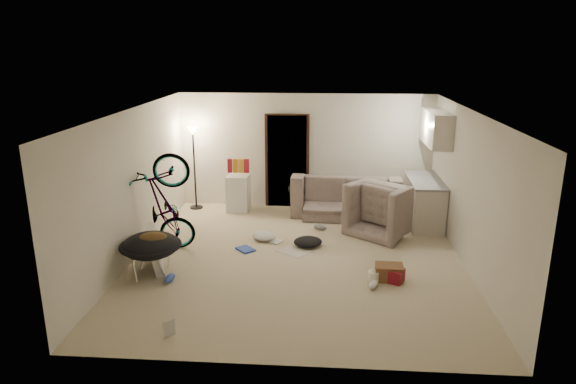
# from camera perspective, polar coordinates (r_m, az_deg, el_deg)

# --- Properties ---
(floor) EXTENTS (5.50, 6.00, 0.02)m
(floor) POSITION_cam_1_polar(r_m,az_deg,el_deg) (8.78, 1.09, -7.52)
(floor) COLOR beige
(floor) RESTS_ON ground
(ceiling) EXTENTS (5.50, 6.00, 0.02)m
(ceiling) POSITION_cam_1_polar(r_m,az_deg,el_deg) (8.10, 1.18, 9.04)
(ceiling) COLOR white
(ceiling) RESTS_ON wall_back
(wall_back) EXTENTS (5.50, 0.02, 2.50)m
(wall_back) POSITION_cam_1_polar(r_m,az_deg,el_deg) (11.27, 1.96, 4.57)
(wall_back) COLOR silver
(wall_back) RESTS_ON floor
(wall_front) EXTENTS (5.50, 0.02, 2.50)m
(wall_front) POSITION_cam_1_polar(r_m,az_deg,el_deg) (5.52, -0.57, -8.07)
(wall_front) COLOR silver
(wall_front) RESTS_ON floor
(wall_left) EXTENTS (0.02, 6.00, 2.50)m
(wall_left) POSITION_cam_1_polar(r_m,az_deg,el_deg) (8.92, -16.86, 0.76)
(wall_left) COLOR silver
(wall_left) RESTS_ON floor
(wall_right) EXTENTS (0.02, 6.00, 2.50)m
(wall_right) POSITION_cam_1_polar(r_m,az_deg,el_deg) (8.66, 19.68, 0.04)
(wall_right) COLOR silver
(wall_right) RESTS_ON floor
(doorway) EXTENTS (0.85, 0.10, 2.04)m
(doorway) POSITION_cam_1_polar(r_m,az_deg,el_deg) (11.30, -0.09, 3.42)
(doorway) COLOR black
(doorway) RESTS_ON floor
(door_trim) EXTENTS (0.97, 0.04, 2.10)m
(door_trim) POSITION_cam_1_polar(r_m,az_deg,el_deg) (11.28, -0.10, 3.39)
(door_trim) COLOR black
(door_trim) RESTS_ON floor
(floor_lamp) EXTENTS (0.28, 0.28, 1.81)m
(floor_lamp) POSITION_cam_1_polar(r_m,az_deg,el_deg) (11.26, -10.45, 4.59)
(floor_lamp) COLOR black
(floor_lamp) RESTS_ON floor
(kitchen_counter) EXTENTS (0.60, 1.50, 0.88)m
(kitchen_counter) POSITION_cam_1_polar(r_m,az_deg,el_deg) (10.68, 14.84, -1.12)
(kitchen_counter) COLOR beige
(kitchen_counter) RESTS_ON floor
(counter_top) EXTENTS (0.64, 1.54, 0.04)m
(counter_top) POSITION_cam_1_polar(r_m,az_deg,el_deg) (10.55, 15.02, 1.26)
(counter_top) COLOR gray
(counter_top) RESTS_ON kitchen_counter
(kitchen_uppers) EXTENTS (0.38, 1.40, 0.65)m
(kitchen_uppers) POSITION_cam_1_polar(r_m,az_deg,el_deg) (10.37, 16.15, 6.86)
(kitchen_uppers) COLOR beige
(kitchen_uppers) RESTS_ON wall_right
(sofa) EXTENTS (2.30, 0.99, 0.66)m
(sofa) POSITION_cam_1_polar(r_m,az_deg,el_deg) (10.96, 6.41, -0.83)
(sofa) COLOR #394038
(sofa) RESTS_ON floor
(armchair) EXTENTS (1.51, 1.48, 0.74)m
(armchair) POSITION_cam_1_polar(r_m,az_deg,el_deg) (10.08, 11.03, -2.32)
(armchair) COLOR #394038
(armchair) RESTS_ON floor
(bicycle) EXTENTS (1.89, 0.98, 1.05)m
(bicycle) POSITION_cam_1_polar(r_m,az_deg,el_deg) (9.17, -13.36, -3.63)
(bicycle) COLOR black
(bicycle) RESTS_ON floor
(book_asset) EXTENTS (0.27, 0.27, 0.02)m
(book_asset) POSITION_cam_1_polar(r_m,az_deg,el_deg) (6.79, -13.64, -15.45)
(book_asset) COLOR maroon
(book_asset) RESTS_ON floor
(mini_fridge) EXTENTS (0.48, 0.48, 0.79)m
(mini_fridge) POSITION_cam_1_polar(r_m,az_deg,el_deg) (11.18, -5.53, -0.11)
(mini_fridge) COLOR white
(mini_fridge) RESTS_ON floor
(snack_box_0) EXTENTS (0.11, 0.08, 0.30)m
(snack_box_0) POSITION_cam_1_polar(r_m,az_deg,el_deg) (11.06, -6.48, 2.92)
(snack_box_0) COLOR maroon
(snack_box_0) RESTS_ON mini_fridge
(snack_box_1) EXTENTS (0.10, 0.07, 0.30)m
(snack_box_1) POSITION_cam_1_polar(r_m,az_deg,el_deg) (11.04, -5.87, 2.91)
(snack_box_1) COLOR #B67316
(snack_box_1) RESTS_ON mini_fridge
(snack_box_2) EXTENTS (0.12, 0.10, 0.30)m
(snack_box_2) POSITION_cam_1_polar(r_m,az_deg,el_deg) (11.02, -5.25, 2.90)
(snack_box_2) COLOR gold
(snack_box_2) RESTS_ON mini_fridge
(snack_box_3) EXTENTS (0.11, 0.08, 0.30)m
(snack_box_3) POSITION_cam_1_polar(r_m,az_deg,el_deg) (11.00, -4.64, 2.90)
(snack_box_3) COLOR maroon
(snack_box_3) RESTS_ON mini_fridge
(saucer_chair) EXTENTS (0.96, 0.96, 0.68)m
(saucer_chair) POSITION_cam_1_polar(r_m,az_deg,el_deg) (8.34, -14.99, -6.32)
(saucer_chair) COLOR silver
(saucer_chair) RESTS_ON floor
(hoodie) EXTENTS (0.58, 0.53, 0.22)m
(hoodie) POSITION_cam_1_polar(r_m,az_deg,el_deg) (8.22, -14.82, -5.13)
(hoodie) COLOR #4E361A
(hoodie) RESTS_ON saucer_chair
(sofa_drape) EXTENTS (0.63, 0.55, 0.28)m
(sofa_drape) POSITION_cam_1_polar(r_m,az_deg,el_deg) (10.90, 1.45, 0.33)
(sofa_drape) COLOR black
(sofa_drape) RESTS_ON sofa
(tv_box) EXTENTS (0.53, 0.99, 0.64)m
(tv_box) POSITION_cam_1_polar(r_m,az_deg,el_deg) (8.65, -14.56, -6.08)
(tv_box) COLOR silver
(tv_box) RESTS_ON floor
(drink_case_a) EXTENTS (0.43, 0.32, 0.24)m
(drink_case_a) POSITION_cam_1_polar(r_m,az_deg,el_deg) (8.16, 11.17, -8.75)
(drink_case_a) COLOR brown
(drink_case_a) RESTS_ON floor
(drink_case_b) EXTENTS (0.43, 0.39, 0.20)m
(drink_case_b) POSITION_cam_1_polar(r_m,az_deg,el_deg) (8.13, 11.46, -9.01)
(drink_case_b) COLOR maroon
(drink_case_b) RESTS_ON floor
(juicer) EXTENTS (0.17, 0.17, 0.25)m
(juicer) POSITION_cam_1_polar(r_m,az_deg,el_deg) (8.04, 9.44, -9.19)
(juicer) COLOR white
(juicer) RESTS_ON floor
(newspaper) EXTENTS (0.64, 0.61, 0.01)m
(newspaper) POSITION_cam_1_polar(r_m,az_deg,el_deg) (9.07, 0.67, -6.63)
(newspaper) COLOR beige
(newspaper) RESTS_ON floor
(book_blue) EXTENTS (0.39, 0.40, 0.03)m
(book_blue) POSITION_cam_1_polar(r_m,az_deg,el_deg) (9.15, -4.74, -6.36)
(book_blue) COLOR #324EB7
(book_blue) RESTS_ON floor
(book_white) EXTENTS (0.27, 0.29, 0.02)m
(book_white) POSITION_cam_1_polar(r_m,az_deg,el_deg) (9.48, -1.29, -5.54)
(book_white) COLOR silver
(book_white) RESTS_ON floor
(shoe_1) EXTENTS (0.31, 0.22, 0.11)m
(shoe_1) POSITION_cam_1_polar(r_m,az_deg,el_deg) (10.09, 3.58, -3.92)
(shoe_1) COLOR slate
(shoe_1) RESTS_ON floor
(shoe_2) EXTENTS (0.15, 0.30, 0.11)m
(shoe_2) POSITION_cam_1_polar(r_m,az_deg,el_deg) (8.18, -13.01, -9.31)
(shoe_2) COLOR #324EB7
(shoe_2) RESTS_ON floor
(shoe_4) EXTENTS (0.21, 0.31, 0.11)m
(shoe_4) POSITION_cam_1_polar(r_m,az_deg,el_deg) (7.89, 9.44, -10.09)
(shoe_4) COLOR white
(shoe_4) RESTS_ON floor
(clothes_lump_a) EXTENTS (0.59, 0.54, 0.16)m
(clothes_lump_a) POSITION_cam_1_polar(r_m,az_deg,el_deg) (9.28, 2.22, -5.55)
(clothes_lump_a) COLOR black
(clothes_lump_a) RESTS_ON floor
(clothes_lump_c) EXTENTS (0.60, 0.59, 0.14)m
(clothes_lump_c) POSITION_cam_1_polar(r_m,az_deg,el_deg) (9.59, -2.72, -4.91)
(clothes_lump_c) COLOR silver
(clothes_lump_c) RESTS_ON floor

